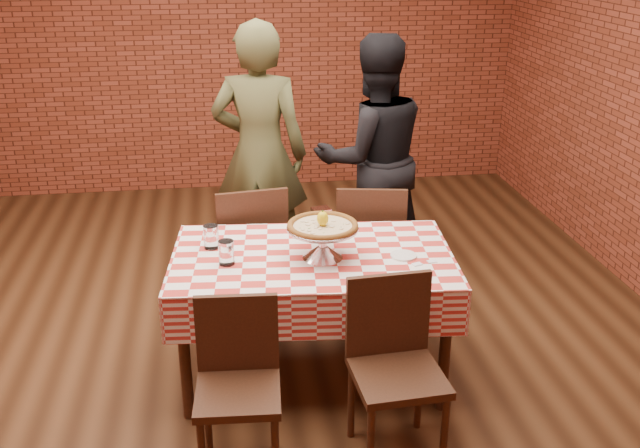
# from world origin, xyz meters

# --- Properties ---
(ground) EXTENTS (6.00, 6.00, 0.00)m
(ground) POSITION_xyz_m (0.00, 0.00, 0.00)
(ground) COLOR black
(ground) RESTS_ON ground
(back_wall) EXTENTS (5.50, 0.00, 5.50)m
(back_wall) POSITION_xyz_m (0.00, 3.00, 1.45)
(back_wall) COLOR maroon
(back_wall) RESTS_ON ground
(table) EXTENTS (1.59, 1.03, 0.75)m
(table) POSITION_xyz_m (0.34, -0.41, 0.38)
(table) COLOR #3A2012
(table) RESTS_ON ground
(tablecloth) EXTENTS (1.62, 1.07, 0.26)m
(tablecloth) POSITION_xyz_m (0.34, -0.41, 0.63)
(tablecloth) COLOR red
(tablecloth) RESTS_ON table
(pizza_stand) EXTENTS (0.48, 0.48, 0.18)m
(pizza_stand) POSITION_xyz_m (0.39, -0.45, 0.85)
(pizza_stand) COLOR silver
(pizza_stand) RESTS_ON tablecloth
(pizza) EXTENTS (0.47, 0.47, 0.03)m
(pizza) POSITION_xyz_m (0.39, -0.45, 0.94)
(pizza) COLOR beige
(pizza) RESTS_ON pizza_stand
(lemon) EXTENTS (0.08, 0.08, 0.08)m
(lemon) POSITION_xyz_m (0.39, -0.45, 0.98)
(lemon) COLOR yellow
(lemon) RESTS_ON pizza
(water_glass_left) EXTENTS (0.09, 0.09, 0.13)m
(water_glass_left) POSITION_xyz_m (-0.13, -0.46, 0.82)
(water_glass_left) COLOR white
(water_glass_left) RESTS_ON tablecloth
(water_glass_right) EXTENTS (0.09, 0.09, 0.13)m
(water_glass_right) POSITION_xyz_m (-0.20, -0.24, 0.82)
(water_glass_right) COLOR white
(water_glass_right) RESTS_ON tablecloth
(side_plate) EXTENTS (0.15, 0.15, 0.01)m
(side_plate) POSITION_xyz_m (0.83, -0.50, 0.76)
(side_plate) COLOR white
(side_plate) RESTS_ON tablecloth
(sweetener_packet_a) EXTENTS (0.06, 0.05, 0.00)m
(sweetener_packet_a) POSITION_xyz_m (0.87, -0.62, 0.76)
(sweetener_packet_a) COLOR white
(sweetener_packet_a) RESTS_ON tablecloth
(sweetener_packet_b) EXTENTS (0.05, 0.04, 0.00)m
(sweetener_packet_b) POSITION_xyz_m (0.96, -0.59, 0.76)
(sweetener_packet_b) COLOR white
(sweetener_packet_b) RESTS_ON tablecloth
(condiment_caddy) EXTENTS (0.12, 0.10, 0.14)m
(condiment_caddy) POSITION_xyz_m (0.43, -0.08, 0.83)
(condiment_caddy) COLOR silver
(condiment_caddy) RESTS_ON tablecloth
(chair_near_left) EXTENTS (0.41, 0.41, 0.86)m
(chair_near_left) POSITION_xyz_m (-0.11, -1.20, 0.43)
(chair_near_left) COLOR #3A2012
(chair_near_left) RESTS_ON ground
(chair_near_right) EXTENTS (0.44, 0.44, 0.90)m
(chair_near_right) POSITION_xyz_m (0.65, -1.17, 0.45)
(chair_near_right) COLOR #3A2012
(chair_near_right) RESTS_ON ground
(chair_far_left) EXTENTS (0.50, 0.50, 0.93)m
(chair_far_left) POSITION_xyz_m (0.02, 0.39, 0.46)
(chair_far_left) COLOR #3A2012
(chair_far_left) RESTS_ON ground
(chair_far_right) EXTENTS (0.51, 0.51, 0.92)m
(chair_far_right) POSITION_xyz_m (0.82, 0.34, 0.46)
(chair_far_right) COLOR #3A2012
(chair_far_right) RESTS_ON ground
(diner_olive) EXTENTS (0.77, 0.60, 1.86)m
(diner_olive) POSITION_xyz_m (0.15, 0.97, 0.93)
(diner_olive) COLOR #484928
(diner_olive) RESTS_ON ground
(diner_black) EXTENTS (0.92, 0.76, 1.76)m
(diner_black) POSITION_xyz_m (0.95, 0.91, 0.88)
(diner_black) COLOR black
(diner_black) RESTS_ON ground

